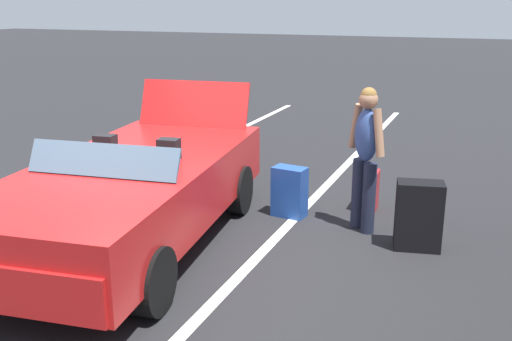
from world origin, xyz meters
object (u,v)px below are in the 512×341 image
(convertible_car, at_px, (122,199))
(suitcase_medium_bright, at_px, (289,192))
(suitcase_large_black, at_px, (419,216))
(suitcase_small_carryon, at_px, (369,191))
(traveler_person, at_px, (366,152))

(convertible_car, bearing_deg, suitcase_medium_bright, 136.43)
(suitcase_large_black, distance_m, suitcase_small_carryon, 1.25)
(suitcase_small_carryon, height_order, traveler_person, traveler_person)
(convertible_car, relative_size, suitcase_small_carryon, 8.68)
(convertible_car, xyz_separation_m, suitcase_large_black, (-1.28, 2.82, -0.22))
(suitcase_large_black, bearing_deg, suitcase_medium_bright, 63.42)
(suitcase_large_black, relative_size, suitcase_small_carryon, 1.48)
(suitcase_medium_bright, distance_m, traveler_person, 1.12)
(suitcase_large_black, height_order, suitcase_medium_bright, suitcase_large_black)
(traveler_person, bearing_deg, suitcase_medium_bright, -56.22)
(suitcase_large_black, distance_m, suitcase_medium_bright, 1.64)
(suitcase_large_black, relative_size, traveler_person, 0.45)
(convertible_car, distance_m, suitcase_large_black, 3.11)
(convertible_car, relative_size, traveler_person, 2.63)
(suitcase_medium_bright, bearing_deg, convertible_car, 151.32)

